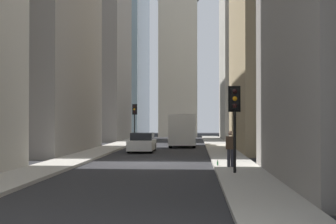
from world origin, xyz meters
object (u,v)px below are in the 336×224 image
object	(u,v)px
traffic_light_foreground	(235,109)
sedan_white	(142,143)
discarded_bottle	(218,163)
traffic_light_midblock	(135,114)
delivery_truck	(183,130)
pedestrian	(231,147)

from	to	relation	value
traffic_light_foreground	sedan_white	bearing A→B (deg)	19.22
discarded_bottle	traffic_light_midblock	bearing A→B (deg)	14.76
sedan_white	traffic_light_foreground	distance (m)	17.01
delivery_truck	traffic_light_midblock	distance (m)	9.78
pedestrian	discarded_bottle	size ratio (longest dim) A/B	6.31
sedan_white	pedestrian	xyz separation A→B (m)	(-13.21, -5.57, 0.40)
sedan_white	discarded_bottle	distance (m)	13.43
delivery_truck	pedestrian	size ratio (longest dim) A/B	3.79
sedan_white	pedestrian	distance (m)	14.34
traffic_light_foreground	traffic_light_midblock	world-z (taller)	traffic_light_midblock
traffic_light_foreground	discarded_bottle	bearing A→B (deg)	9.23
traffic_light_midblock	discarded_bottle	distance (m)	29.33
traffic_light_foreground	discarded_bottle	size ratio (longest dim) A/B	13.54
traffic_light_midblock	pedestrian	size ratio (longest dim) A/B	2.28
delivery_truck	discarded_bottle	xyz separation A→B (m)	(-20.12, -2.19, -1.21)
delivery_truck	discarded_bottle	distance (m)	20.28
sedan_white	traffic_light_midblock	bearing A→B (deg)	8.82
delivery_truck	discarded_bottle	world-z (taller)	delivery_truck
sedan_white	pedestrian	world-z (taller)	pedestrian
pedestrian	sedan_white	bearing A→B (deg)	22.86
traffic_light_foreground	traffic_light_midblock	bearing A→B (deg)	14.17
traffic_light_midblock	discarded_bottle	xyz separation A→B (m)	(-28.24, -7.44, -2.74)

